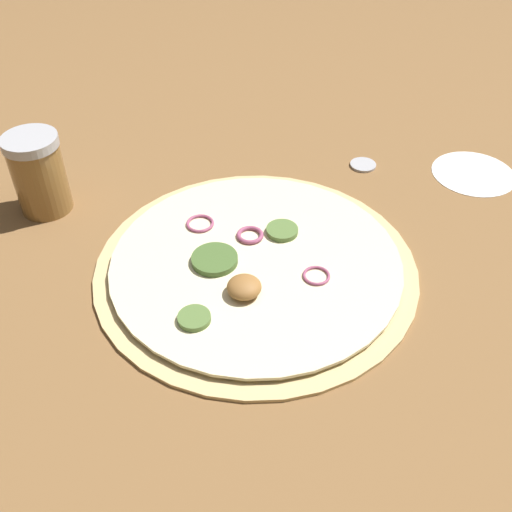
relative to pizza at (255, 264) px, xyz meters
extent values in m
plane|color=brown|center=(0.00, 0.00, -0.01)|extent=(3.00, 3.00, 0.00)
cylinder|color=#D6B77A|center=(0.00, 0.00, 0.00)|extent=(0.37, 0.37, 0.01)
cylinder|color=beige|center=(0.00, 0.00, 0.00)|extent=(0.33, 0.33, 0.00)
ellipsoid|color=#996633|center=(-0.05, 0.01, 0.02)|extent=(0.04, 0.04, 0.02)
torus|color=#A34C70|center=(-0.02, -0.07, 0.01)|extent=(0.03, 0.03, 0.00)
torus|color=#A34C70|center=(0.06, 0.07, 0.01)|extent=(0.03, 0.03, 0.00)
torus|color=#A34C70|center=(0.04, 0.01, 0.01)|extent=(0.03, 0.03, 0.01)
cylinder|color=#47662D|center=(-0.01, 0.05, 0.01)|extent=(0.05, 0.05, 0.01)
cylinder|color=#567538|center=(-0.09, 0.06, 0.01)|extent=(0.03, 0.03, 0.01)
cylinder|color=#567538|center=(0.05, -0.03, 0.01)|extent=(0.04, 0.04, 0.01)
cylinder|color=olive|center=(0.10, 0.27, 0.04)|extent=(0.06, 0.06, 0.09)
cylinder|color=#B2B2B7|center=(0.10, 0.27, 0.09)|extent=(0.07, 0.07, 0.01)
cylinder|color=#B2B2B7|center=(0.22, -0.14, 0.00)|extent=(0.04, 0.04, 0.01)
cylinder|color=white|center=(0.21, -0.29, -0.01)|extent=(0.11, 0.11, 0.00)
camera|label=1|loc=(-0.50, -0.03, 0.46)|focal=42.00mm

